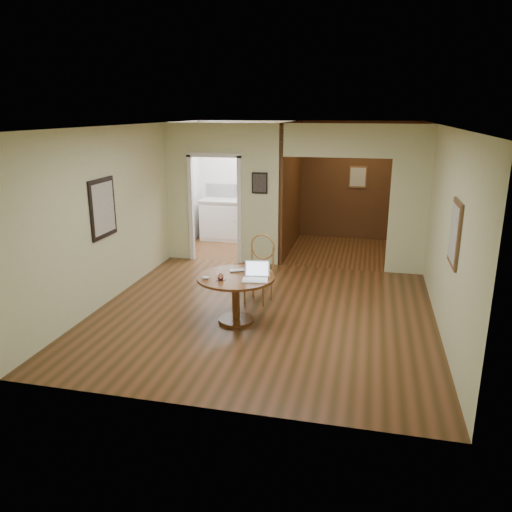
% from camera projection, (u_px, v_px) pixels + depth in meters
% --- Properties ---
extents(floor, '(5.00, 5.00, 0.00)m').
position_uv_depth(floor, '(262.00, 315.00, 7.42)').
color(floor, '#422B12').
rests_on(floor, ground).
extents(room_shell, '(5.20, 7.50, 5.00)m').
position_uv_depth(room_shell, '(273.00, 194.00, 10.06)').
color(room_shell, white).
rests_on(room_shell, ground).
extents(dining_table, '(1.10, 1.10, 0.69)m').
position_uv_depth(dining_table, '(236.00, 288.00, 7.05)').
color(dining_table, brown).
rests_on(dining_table, ground).
extents(chair, '(0.53, 0.53, 1.07)m').
position_uv_depth(chair, '(260.00, 265.00, 7.82)').
color(chair, '#965D35').
rests_on(chair, ground).
extents(open_laptop, '(0.38, 0.35, 0.24)m').
position_uv_depth(open_laptop, '(256.00, 275.00, 6.86)').
color(open_laptop, white).
rests_on(open_laptop, dining_table).
extents(closed_laptop, '(0.37, 0.31, 0.02)m').
position_uv_depth(closed_laptop, '(241.00, 271.00, 7.18)').
color(closed_laptop, '#A5A6AA').
rests_on(closed_laptop, dining_table).
extents(mouse, '(0.12, 0.09, 0.05)m').
position_uv_depth(mouse, '(206.00, 278.00, 6.86)').
color(mouse, white).
rests_on(mouse, dining_table).
extents(wine_glass, '(0.09, 0.09, 0.09)m').
position_uv_depth(wine_glass, '(221.00, 277.00, 6.82)').
color(wine_glass, white).
rests_on(wine_glass, dining_table).
extents(pen, '(0.12, 0.08, 0.01)m').
position_uv_depth(pen, '(221.00, 280.00, 6.82)').
color(pen, '#0E0D5C').
rests_on(pen, dining_table).
extents(kitchen_cabinet, '(2.06, 0.60, 0.94)m').
position_uv_depth(kitchen_cabinet, '(244.00, 221.00, 11.51)').
color(kitchen_cabinet, white).
rests_on(kitchen_cabinet, ground).
extents(grocery_bag, '(0.30, 0.27, 0.28)m').
position_uv_depth(grocery_bag, '(253.00, 195.00, 11.29)').
color(grocery_bag, beige).
rests_on(grocery_bag, kitchen_cabinet).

